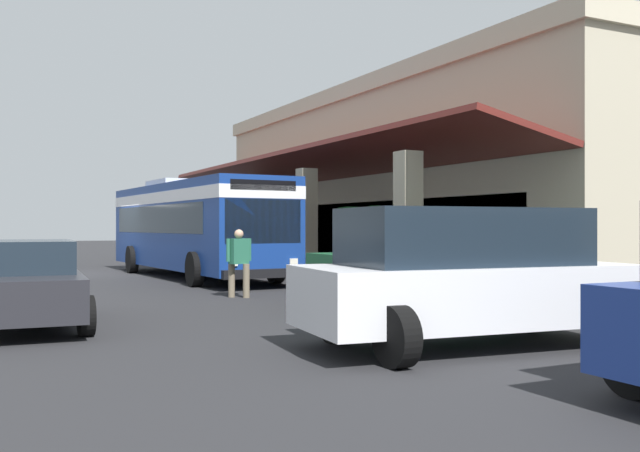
% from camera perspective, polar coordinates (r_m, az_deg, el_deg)
% --- Properties ---
extents(ground, '(120.00, 120.00, 0.00)m').
position_cam_1_polar(ground, '(29.18, -1.37, -3.39)').
color(ground, '#262628').
extents(curb_strip, '(28.68, 0.50, 0.12)m').
position_cam_1_polar(curb_strip, '(25.78, -4.65, -3.70)').
color(curb_strip, '#9E998E').
rests_on(curb_strip, ground).
extents(plaza_building, '(24.20, 16.20, 7.16)m').
position_cam_1_polar(plaza_building, '(30.70, 12.30, 3.48)').
color(plaza_building, '#B2A88E').
rests_on(plaza_building, ground).
extents(transit_bus, '(11.33, 3.22, 3.34)m').
position_cam_1_polar(transit_bus, '(24.11, -10.19, 0.31)').
color(transit_bus, navy).
rests_on(transit_bus, ground).
extents(parked_suv_green, '(2.79, 4.85, 1.97)m').
position_cam_1_polar(parked_suv_green, '(14.78, 8.82, -2.73)').
color(parked_suv_green, '#195933').
rests_on(parked_suv_green, ground).
extents(parked_suv_white, '(3.03, 4.97, 1.97)m').
position_cam_1_polar(parked_suv_white, '(10.22, 11.72, -3.95)').
color(parked_suv_white, silver).
rests_on(parked_suv_white, ground).
extents(parked_sedan_charcoal, '(4.51, 2.22, 1.47)m').
position_cam_1_polar(parked_sedan_charcoal, '(13.11, -22.84, -4.24)').
color(parked_sedan_charcoal, '#232328').
rests_on(parked_sedan_charcoal, ground).
extents(pedestrian, '(0.44, 0.67, 1.64)m').
position_cam_1_polar(pedestrian, '(17.07, -6.58, -2.70)').
color(pedestrian, '#726651').
rests_on(pedestrian, ground).
extents(potted_palm, '(1.76, 2.01, 2.36)m').
position_cam_1_polar(potted_palm, '(21.41, 3.69, -2.70)').
color(potted_palm, '#4C4742').
rests_on(potted_palm, ground).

